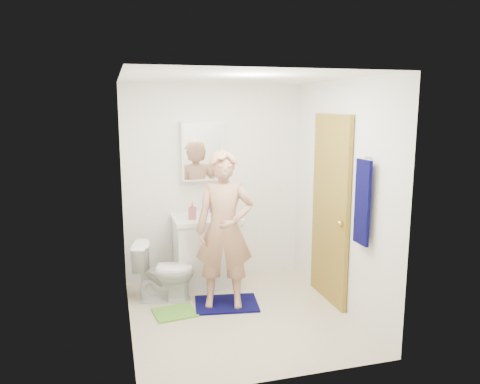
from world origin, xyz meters
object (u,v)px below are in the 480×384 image
object	(u,v)px
medicine_cabinet	(202,151)
toothbrush_cup	(214,209)
towel	(362,202)
vanity_cabinet	(207,253)
man	(224,230)
soap_dispenser	(192,210)
toilet	(164,271)

from	to	relation	value
medicine_cabinet	toothbrush_cup	xyz separation A→B (m)	(0.12, -0.10, -0.70)
medicine_cabinet	towel	bearing A→B (deg)	-55.39
towel	medicine_cabinet	bearing A→B (deg)	124.61
vanity_cabinet	man	bearing A→B (deg)	-85.43
vanity_cabinet	toothbrush_cup	size ratio (longest dim) A/B	6.30
soap_dispenser	toothbrush_cup	world-z (taller)	soap_dispenser
man	toilet	bearing A→B (deg)	165.10
vanity_cabinet	towel	size ratio (longest dim) A/B	1.00
vanity_cabinet	man	distance (m)	0.81
towel	soap_dispenser	distance (m)	1.98
medicine_cabinet	toilet	distance (m)	1.48
vanity_cabinet	medicine_cabinet	xyz separation A→B (m)	(0.00, 0.22, 1.20)
vanity_cabinet	man	world-z (taller)	man
vanity_cabinet	medicine_cabinet	world-z (taller)	medicine_cabinet
man	toothbrush_cup	bearing A→B (deg)	100.63
toothbrush_cup	soap_dispenser	bearing A→B (deg)	-146.12
medicine_cabinet	toilet	bearing A→B (deg)	-135.27
vanity_cabinet	man	size ratio (longest dim) A/B	0.48
toothbrush_cup	medicine_cabinet	bearing A→B (deg)	141.23
soap_dispenser	man	size ratio (longest dim) A/B	0.12
towel	man	xyz separation A→B (m)	(-1.13, 0.81, -0.40)
vanity_cabinet	toilet	bearing A→B (deg)	-149.92
toothbrush_cup	towel	bearing A→B (deg)	-56.74
toilet	man	xyz separation A→B (m)	(0.60, -0.35, 0.52)
vanity_cabinet	soap_dispenser	size ratio (longest dim) A/B	4.05
towel	soap_dispenser	bearing A→B (deg)	134.09
toothbrush_cup	vanity_cabinet	bearing A→B (deg)	-134.39
toilet	soap_dispenser	bearing A→B (deg)	-42.60
towel	soap_dispenser	size ratio (longest dim) A/B	4.05
medicine_cabinet	toothbrush_cup	world-z (taller)	medicine_cabinet
medicine_cabinet	towel	size ratio (longest dim) A/B	0.87
soap_dispenser	toothbrush_cup	distance (m)	0.37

